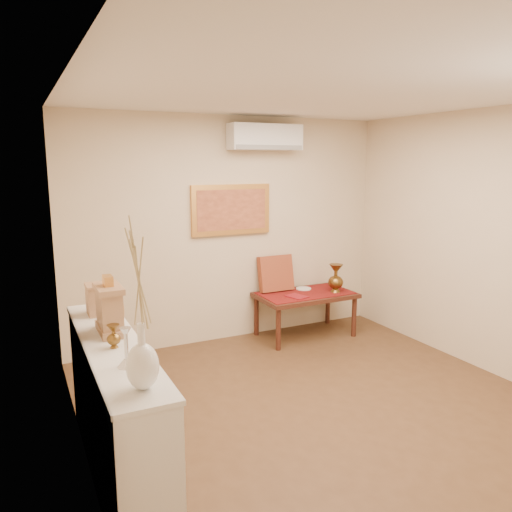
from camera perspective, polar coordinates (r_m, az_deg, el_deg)
floor at (r=4.56m, az=8.99°, el=-17.74°), size 4.50×4.50×0.00m
ceiling at (r=4.05m, az=10.15°, el=18.20°), size 4.50×4.50×0.00m
wall_back at (r=6.04m, az=-2.94°, el=2.97°), size 4.00×0.02×2.70m
wall_left at (r=3.37m, az=-19.42°, el=-3.81°), size 0.02×4.50×2.70m
wall_right at (r=5.49m, az=26.80°, el=1.05°), size 0.02×4.50×2.70m
white_vase at (r=2.63m, az=-13.14°, el=-5.54°), size 0.17×0.17×0.91m
candlestick at (r=3.05m, az=-14.62°, el=-10.05°), size 0.11×0.11×0.24m
brass_urn_small at (r=3.37m, az=-15.98°, el=-8.43°), size 0.09×0.09×0.20m
table_cloth at (r=6.26m, az=5.67°, el=-4.23°), size 1.14×0.59×0.01m
brass_urn_tall at (r=6.30m, az=9.11°, el=-2.17°), size 0.19×0.19×0.43m
plate at (r=6.43m, az=5.46°, el=-3.73°), size 0.20×0.20×0.01m
menu at (r=6.06m, az=4.68°, el=-4.63°), size 0.25×0.29×0.01m
cushion at (r=6.28m, az=2.27°, el=-1.99°), size 0.45×0.19×0.46m
display_ledge at (r=3.70m, az=-15.76°, el=-16.57°), size 0.37×2.02×0.98m
mantel_clock at (r=3.64m, az=-16.38°, el=-5.77°), size 0.17×0.36×0.41m
wooden_chest at (r=4.11m, az=-17.68°, el=-4.71°), size 0.16×0.21×0.24m
low_table at (r=6.28m, az=5.66°, el=-4.84°), size 1.20×0.70×0.55m
painting at (r=5.99m, az=-2.86°, el=5.31°), size 1.00×0.06×0.60m
ac_unit at (r=6.04m, az=1.05°, el=13.42°), size 0.90×0.25×0.30m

